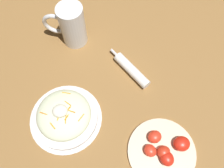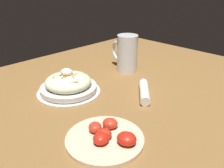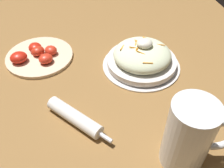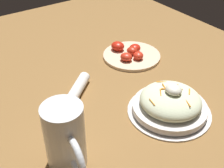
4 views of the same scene
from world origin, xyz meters
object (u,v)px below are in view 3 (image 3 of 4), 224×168
(salad_plate, at_px, (142,58))
(tomato_plate, at_px, (38,55))
(beer_mug, at_px, (189,137))
(napkin_roll, at_px, (75,117))

(salad_plate, relative_size, tomato_plate, 1.13)
(beer_mug, bearing_deg, tomato_plate, -54.20)
(beer_mug, height_order, napkin_roll, beer_mug)
(napkin_roll, distance_m, tomato_plate, 0.29)
(beer_mug, distance_m, napkin_roll, 0.27)
(beer_mug, bearing_deg, napkin_roll, -33.90)
(napkin_roll, xyz_separation_m, tomato_plate, (0.09, -0.28, -0.00))
(tomato_plate, bearing_deg, beer_mug, 125.80)
(salad_plate, relative_size, napkin_roll, 1.47)
(beer_mug, xyz_separation_m, tomato_plate, (0.31, -0.43, -0.06))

